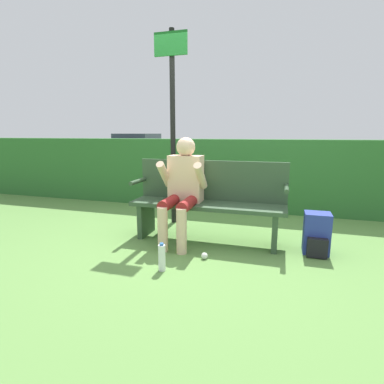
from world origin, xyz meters
name	(u,v)px	position (x,y,z in m)	size (l,w,h in m)	color
ground_plane	(206,241)	(0.00, 0.00, 0.00)	(40.00, 40.00, 0.00)	#5B8942
hedge_back	(231,174)	(0.00, 1.70, 0.58)	(12.00, 0.43, 1.16)	#2D662D
park_bench	(208,200)	(0.00, 0.07, 0.48)	(1.80, 0.43, 0.94)	#334C33
person_seated	(183,185)	(-0.27, -0.07, 0.67)	(0.52, 0.65, 1.21)	beige
backpack	(317,234)	(1.20, -0.03, 0.21)	(0.26, 0.30, 0.44)	#283893
water_bottle	(162,257)	(-0.21, -0.88, 0.13)	(0.07, 0.07, 0.27)	white
signpost	(172,114)	(-0.63, 0.60, 1.51)	(0.45, 0.09, 2.58)	black
parked_car	(138,147)	(-5.76, 9.67, 0.61)	(2.13, 4.66, 1.25)	black
litter_crumple	(204,256)	(0.11, -0.52, 0.03)	(0.07, 0.07, 0.07)	silver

